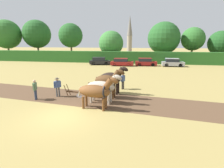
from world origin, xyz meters
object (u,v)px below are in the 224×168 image
at_px(tree_far_right, 221,43).
at_px(draft_horse_lead_right, 102,87).
at_px(tree_right, 193,39).
at_px(plow, 75,93).
at_px(parked_car_left, 122,62).
at_px(parked_car_center, 173,63).
at_px(farmer_at_plow, 57,86).
at_px(tree_far_left, 6,34).
at_px(tree_center, 111,43).
at_px(church_spire, 130,33).
at_px(parked_car_center_left, 146,62).
at_px(tree_center_right, 164,38).
at_px(draft_horse_trail_left, 108,81).
at_px(draft_horse_trail_right, 112,78).
at_px(tree_center_left, 71,36).
at_px(farmer_beside_team, 123,80).
at_px(farmer_onlooker_left, 35,88).
at_px(tree_left, 37,34).
at_px(draft_horse_lead_left, 96,91).
at_px(parked_car_far_left, 100,61).

relative_size(tree_far_right, draft_horse_lead_right, 2.39).
bearing_deg(tree_far_right, tree_right, -178.87).
relative_size(plow, parked_car_left, 0.37).
bearing_deg(tree_far_right, parked_car_center, -141.27).
xyz_separation_m(farmer_at_plow, parked_car_center, (12.64, 20.82, -0.22)).
height_order(tree_far_left, tree_center, tree_far_left).
distance_m(church_spire, parked_car_center_left, 45.09).
distance_m(tree_center_right, plow, 30.48).
bearing_deg(draft_horse_trail_left, draft_horse_trail_right, 89.88).
relative_size(tree_center_left, tree_center_right, 1.02).
bearing_deg(farmer_beside_team, parked_car_center, 95.59).
distance_m(farmer_onlooker_left, parked_car_left, 21.69).
bearing_deg(draft_horse_trail_right, farmer_beside_team, 71.91).
xyz_separation_m(farmer_beside_team, farmer_onlooker_left, (-6.59, -4.36, -0.01)).
xyz_separation_m(tree_far_left, tree_left, (7.25, 2.17, 0.09)).
distance_m(draft_horse_lead_left, farmer_onlooker_left, 5.44).
distance_m(tree_center_left, draft_horse_trail_left, 33.26).
xyz_separation_m(tree_far_left, plow, (29.59, -28.50, -6.05)).
height_order(draft_horse_lead_right, farmer_beside_team, draft_horse_lead_right).
xyz_separation_m(tree_left, tree_center, (20.51, -2.56, -2.32)).
bearing_deg(draft_horse_trail_right, draft_horse_lead_right, -89.90).
xyz_separation_m(tree_center_left, church_spire, (12.19, 35.23, 2.04)).
bearing_deg(draft_horse_lead_left, parked_car_center, 76.62).
bearing_deg(tree_center_right, draft_horse_lead_left, -104.07).
bearing_deg(parked_car_far_left, farmer_onlooker_left, -99.18).
distance_m(draft_horse_lead_right, parked_car_center, 23.35).
bearing_deg(parked_car_center, parked_car_left, -176.94).
relative_size(tree_far_right, plow, 4.34).
height_order(tree_center_right, farmer_onlooker_left, tree_center_right).
height_order(draft_horse_trail_left, farmer_beside_team, draft_horse_trail_left).
height_order(farmer_onlooker_left, parked_car_center_left, farmer_onlooker_left).
relative_size(plow, parked_car_center_left, 0.39).
relative_size(tree_far_right, farmer_beside_team, 4.21).
relative_size(farmer_beside_team, parked_car_far_left, 0.38).
distance_m(tree_center_right, church_spire, 37.98).
xyz_separation_m(tree_far_left, parked_car_far_left, (26.69, -7.63, -5.64)).
xyz_separation_m(tree_center, farmer_onlooker_left, (-1.05, -29.26, -3.21)).
bearing_deg(tree_center_right, tree_far_left, 179.75).
xyz_separation_m(church_spire, farmer_at_plow, (-1.30, -64.86, -7.10)).
bearing_deg(farmer_at_plow, tree_right, 98.91).
height_order(tree_left, tree_center_right, tree_left).
xyz_separation_m(tree_center_right, plow, (-10.10, -28.32, -4.97)).
distance_m(draft_horse_trail_left, draft_horse_trail_right, 1.28).
bearing_deg(tree_center, parked_car_center_left, -42.60).
relative_size(draft_horse_lead_right, farmer_onlooker_left, 1.78).
bearing_deg(tree_center_left, parked_car_far_left, -42.46).
bearing_deg(plow, draft_horse_lead_right, -13.27).
bearing_deg(parked_car_center, draft_horse_trail_left, -113.35).
height_order(tree_far_right, draft_horse_lead_right, tree_far_right).
xyz_separation_m(draft_horse_lead_right, draft_horse_trail_left, (0.16, 1.27, 0.18)).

